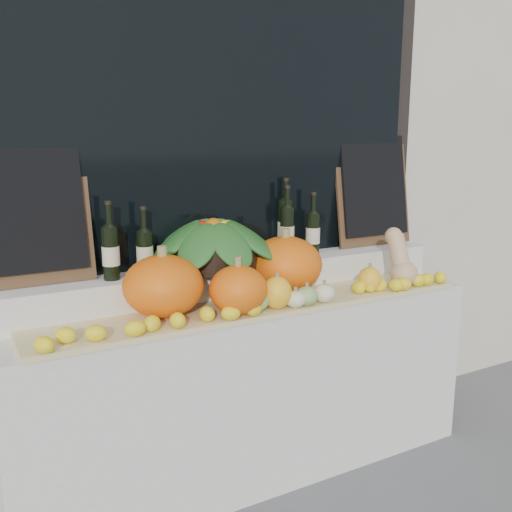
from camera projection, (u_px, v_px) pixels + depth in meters
storefront_facade at (184, 23)px, 3.05m from camera, size 7.00×0.94×4.50m
display_sill at (249, 387)px, 2.82m from camera, size 2.30×0.55×0.88m
rear_tier at (234, 279)px, 2.83m from camera, size 2.30×0.25×0.16m
straw_bedding at (261, 306)px, 2.61m from camera, size 2.10×0.32×0.02m
pumpkin_left at (163, 286)px, 2.42m from camera, size 0.35×0.35×0.26m
pumpkin_right at (285, 265)px, 2.78m from camera, size 0.38×0.38×0.28m
pumpkin_center at (238, 290)px, 2.45m from camera, size 0.33×0.33×0.21m
butternut_squash at (401, 261)px, 2.92m from camera, size 0.14×0.21×0.29m
decorative_gourds at (305, 292)px, 2.60m from camera, size 0.76×0.16×0.17m
lemon_heap at (273, 303)px, 2.51m from camera, size 2.20×0.16×0.06m
produce_bowl at (213, 242)px, 2.72m from camera, size 0.67×0.67×0.25m
wine_bottle_far_left at (111, 252)px, 2.48m from camera, size 0.08×0.08×0.35m
wine_bottle_near_left at (145, 252)px, 2.58m from camera, size 0.08×0.08×0.31m
wine_bottle_tall at (285, 227)px, 2.99m from camera, size 0.08×0.08×0.40m
wine_bottle_near_right at (287, 231)px, 2.94m from camera, size 0.08×0.08×0.37m
wine_bottle_far_right at (313, 232)px, 3.03m from camera, size 0.08×0.08×0.33m
chalkboard_left at (29, 209)px, 2.37m from camera, size 0.50×0.13×0.61m
chalkboard_right at (373, 188)px, 3.24m from camera, size 0.50×0.13×0.61m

